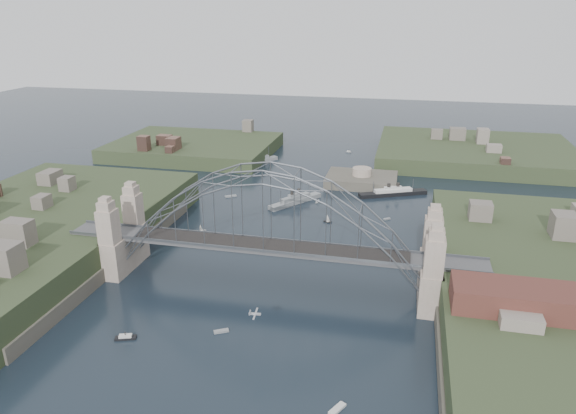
{
  "coord_description": "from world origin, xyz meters",
  "views": [
    {
      "loc": [
        25.45,
        -92.4,
        51.79
      ],
      "look_at": [
        0.0,
        18.0,
        10.0
      ],
      "focal_mm": 33.15,
      "sensor_mm": 36.0,
      "label": 1
    }
  ],
  "objects_px": {
    "wharf_shed": "(518,299)",
    "naval_cruiser_far": "(258,160)",
    "bridge": "(267,227)",
    "naval_cruiser_near": "(295,200)",
    "fort_island": "(361,185)",
    "ocean_liner": "(393,193)"
  },
  "relations": [
    {
      "from": "wharf_shed",
      "to": "naval_cruiser_far",
      "type": "distance_m",
      "value": 124.62
    },
    {
      "from": "bridge",
      "to": "naval_cruiser_near",
      "type": "xyz_separation_m",
      "value": [
        -4.74,
        47.89,
        -11.46
      ]
    },
    {
      "from": "bridge",
      "to": "naval_cruiser_far",
      "type": "distance_m",
      "value": 92.61
    },
    {
      "from": "fort_island",
      "to": "wharf_shed",
      "type": "bearing_deg",
      "value": -69.15
    },
    {
      "from": "wharf_shed",
      "to": "ocean_liner",
      "type": "bearing_deg",
      "value": 106.1
    },
    {
      "from": "bridge",
      "to": "naval_cruiser_near",
      "type": "bearing_deg",
      "value": 95.66
    },
    {
      "from": "bridge",
      "to": "ocean_liner",
      "type": "xyz_separation_m",
      "value": [
        22.26,
        61.34,
        -11.53
      ]
    },
    {
      "from": "fort_island",
      "to": "naval_cruiser_far",
      "type": "bearing_deg",
      "value": 155.83
    },
    {
      "from": "wharf_shed",
      "to": "naval_cruiser_far",
      "type": "bearing_deg",
      "value": 125.09
    },
    {
      "from": "wharf_shed",
      "to": "naval_cruiser_far",
      "type": "relative_size",
      "value": 1.47
    },
    {
      "from": "bridge",
      "to": "fort_island",
      "type": "xyz_separation_m",
      "value": [
        12.0,
        70.0,
        -12.66
      ]
    },
    {
      "from": "fort_island",
      "to": "ocean_liner",
      "type": "xyz_separation_m",
      "value": [
        10.26,
        -8.66,
        1.14
      ]
    },
    {
      "from": "wharf_shed",
      "to": "bridge",
      "type": "bearing_deg",
      "value": 162.35
    },
    {
      "from": "bridge",
      "to": "naval_cruiser_far",
      "type": "height_order",
      "value": "bridge"
    },
    {
      "from": "wharf_shed",
      "to": "ocean_liner",
      "type": "distance_m",
      "value": 78.96
    },
    {
      "from": "wharf_shed",
      "to": "naval_cruiser_near",
      "type": "xyz_separation_m",
      "value": [
        -48.74,
        61.89,
        -9.14
      ]
    },
    {
      "from": "fort_island",
      "to": "naval_cruiser_near",
      "type": "relative_size",
      "value": 1.33
    },
    {
      "from": "naval_cruiser_near",
      "to": "wharf_shed",
      "type": "bearing_deg",
      "value": -51.78
    },
    {
      "from": "naval_cruiser_near",
      "to": "naval_cruiser_far",
      "type": "bearing_deg",
      "value": 119.69
    },
    {
      "from": "fort_island",
      "to": "naval_cruiser_near",
      "type": "xyz_separation_m",
      "value": [
        -16.74,
        -22.11,
        1.2
      ]
    },
    {
      "from": "fort_island",
      "to": "naval_cruiser_far",
      "type": "height_order",
      "value": "fort_island"
    },
    {
      "from": "naval_cruiser_far",
      "to": "ocean_liner",
      "type": "bearing_deg",
      "value": -27.94
    }
  ]
}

